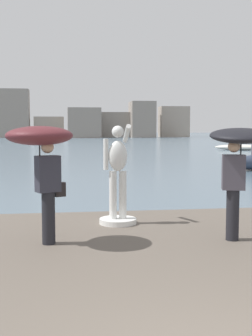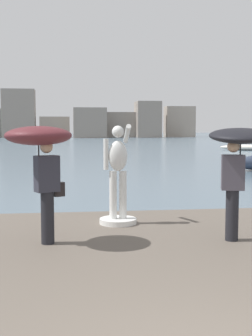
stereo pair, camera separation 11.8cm
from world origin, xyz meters
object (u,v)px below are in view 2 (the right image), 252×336
Objects in this scene: onlooker_left at (41,148)px; onlooker_right at (238,150)px; boat_rightward at (245,147)px; statue_white_figure at (118,183)px.

onlooker_right reaches higher than onlooker_left.
boat_rightward is at bearing 63.45° from onlooker_left.
statue_white_figure is 2.58m from onlooker_right.
onlooker_left is 0.99× the size of onlooker_right.
onlooker_left is at bearing -134.81° from statue_white_figure.
onlooker_right is 0.37× the size of boat_rightward.
statue_white_figure reaches higher than onlooker_right.
statue_white_figure is at bearing 45.19° from onlooker_left.
statue_white_figure is 40.65m from boat_rightward.
onlooker_right is at bearing -2.79° from onlooker_left.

